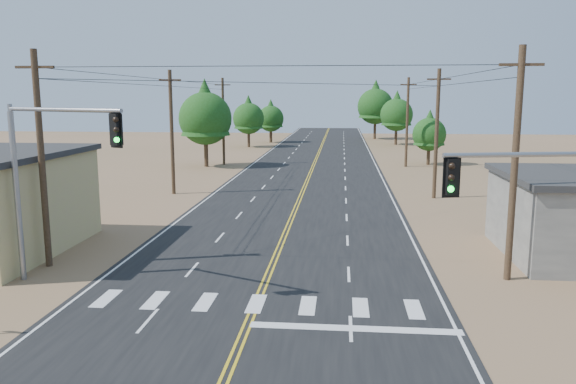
# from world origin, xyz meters

# --- Properties ---
(road) EXTENTS (15.00, 200.00, 0.02)m
(road) POSITION_xyz_m (0.00, 30.00, 0.01)
(road) COLOR black
(road) RESTS_ON ground
(utility_pole_left_near) EXTENTS (1.80, 0.30, 10.00)m
(utility_pole_left_near) POSITION_xyz_m (-10.50, 12.00, 5.12)
(utility_pole_left_near) COLOR #4C3826
(utility_pole_left_near) RESTS_ON ground
(utility_pole_left_mid) EXTENTS (1.80, 0.30, 10.00)m
(utility_pole_left_mid) POSITION_xyz_m (-10.50, 32.00, 5.12)
(utility_pole_left_mid) COLOR #4C3826
(utility_pole_left_mid) RESTS_ON ground
(utility_pole_left_far) EXTENTS (1.80, 0.30, 10.00)m
(utility_pole_left_far) POSITION_xyz_m (-10.50, 52.00, 5.12)
(utility_pole_left_far) COLOR #4C3826
(utility_pole_left_far) RESTS_ON ground
(utility_pole_right_near) EXTENTS (1.80, 0.30, 10.00)m
(utility_pole_right_near) POSITION_xyz_m (10.50, 12.00, 5.12)
(utility_pole_right_near) COLOR #4C3826
(utility_pole_right_near) RESTS_ON ground
(utility_pole_right_mid) EXTENTS (1.80, 0.30, 10.00)m
(utility_pole_right_mid) POSITION_xyz_m (10.50, 32.00, 5.12)
(utility_pole_right_mid) COLOR #4C3826
(utility_pole_right_mid) RESTS_ON ground
(utility_pole_right_far) EXTENTS (1.80, 0.30, 10.00)m
(utility_pole_right_far) POSITION_xyz_m (10.50, 52.00, 5.12)
(utility_pole_right_far) COLOR #4C3826
(utility_pole_right_far) RESTS_ON ground
(signal_mast_left) EXTENTS (6.01, 2.91, 7.61)m
(signal_mast_left) POSITION_xyz_m (-8.88, 9.22, 5.16)
(signal_mast_left) COLOR gray
(signal_mast_left) RESTS_ON ground
(signal_mast_right) EXTENTS (5.22, 1.34, 6.52)m
(signal_mast_right) POSITION_xyz_m (9.52, 3.69, 4.40)
(signal_mast_right) COLOR gray
(signal_mast_right) RESTS_ON ground
(tree_left_near) EXTENTS (5.94, 5.94, 9.90)m
(tree_left_near) POSITION_xyz_m (-12.11, 49.97, 6.05)
(tree_left_near) COLOR #3F2D1E
(tree_left_near) RESTS_ON ground
(tree_left_mid) EXTENTS (4.88, 4.88, 8.14)m
(tree_left_mid) POSITION_xyz_m (-11.37, 75.10, 4.98)
(tree_left_mid) COLOR #3F2D1E
(tree_left_mid) RESTS_ON ground
(tree_left_far) EXTENTS (4.48, 4.48, 7.46)m
(tree_left_far) POSITION_xyz_m (-9.01, 84.18, 4.56)
(tree_left_far) COLOR #3F2D1E
(tree_left_far) RESTS_ON ground
(tree_right_near) EXTENTS (3.87, 3.87, 6.45)m
(tree_right_near) POSITION_xyz_m (13.33, 54.23, 3.94)
(tree_right_near) COLOR #3F2D1E
(tree_right_near) RESTS_ON ground
(tree_right_mid) EXTENTS (5.34, 5.34, 8.90)m
(tree_right_mid) POSITION_xyz_m (12.14, 81.84, 5.45)
(tree_right_mid) COLOR #3F2D1E
(tree_right_mid) RESTS_ON ground
(tree_right_far) EXTENTS (6.59, 6.59, 10.99)m
(tree_right_far) POSITION_xyz_m (9.36, 94.07, 6.72)
(tree_right_far) COLOR #3F2D1E
(tree_right_far) RESTS_ON ground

